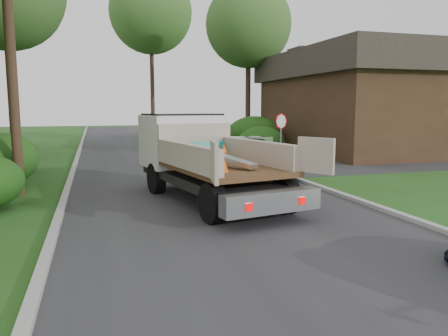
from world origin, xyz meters
TOP-DOWN VIEW (x-y plane):
  - ground at (0.00, 0.00)m, footprint 120.00×120.00m
  - road at (0.00, 10.00)m, footprint 8.00×90.00m
  - side_street at (12.00, 9.00)m, footprint 16.00×7.00m
  - curb_left at (-4.10, 10.00)m, footprint 0.20×90.00m
  - curb_right at (4.10, 10.00)m, footprint 0.20×90.00m
  - stop_sign at (5.20, 9.00)m, footprint 0.71×0.32m
  - utility_pole at (-5.48, 4.98)m, footprint 2.42×1.25m
  - house_right at (13.00, 14.00)m, footprint 9.72×12.96m
  - hedge_left_c at (-6.80, 10.00)m, footprint 2.60×2.60m
  - hedge_right_a at (5.80, 13.00)m, footprint 2.60×2.60m
  - hedge_right_b at (6.50, 16.00)m, footprint 3.38×3.38m
  - tree_right_far at (7.50, 20.00)m, footprint 6.00×6.00m
  - tree_center_far at (2.00, 30.00)m, footprint 7.20×7.20m
  - flatbed_truck at (-0.14, 3.28)m, footprint 3.96×7.09m
  - black_pickup at (2.92, 6.98)m, footprint 2.72×5.50m

SIDE VIEW (x-z plane):
  - ground at x=0.00m, z-range 0.00..0.00m
  - road at x=0.00m, z-range -0.01..0.01m
  - side_street at x=12.00m, z-range 0.00..0.02m
  - curb_left at x=-4.10m, z-range 0.00..0.12m
  - curb_right at x=4.10m, z-range 0.00..0.12m
  - black_pickup at x=2.92m, z-range 0.00..1.50m
  - hedge_left_c at x=-6.80m, z-range 0.00..1.70m
  - hedge_right_a at x=5.80m, z-range 0.00..1.70m
  - hedge_right_b at x=6.50m, z-range 0.00..2.21m
  - flatbed_truck at x=-0.14m, z-range 0.11..2.65m
  - stop_sign at x=5.20m, z-range 0.54..3.02m
  - house_right at x=13.00m, z-range 0.06..6.26m
  - utility_pole at x=-5.48m, z-range 0.17..10.17m
  - tree_right_far at x=7.50m, z-range 2.73..14.23m
  - tree_center_far at x=2.00m, z-range 3.68..18.28m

